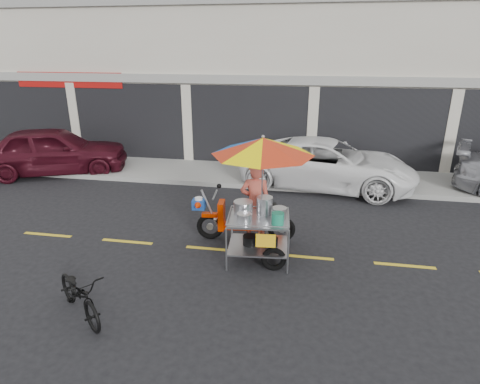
% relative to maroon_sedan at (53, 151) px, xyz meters
% --- Properties ---
extents(ground, '(90.00, 90.00, 0.00)m').
position_rel_maroon_sedan_xyz_m(ground, '(8.68, -4.44, -0.82)').
color(ground, black).
extents(sidewalk, '(45.00, 3.00, 0.15)m').
position_rel_maroon_sedan_xyz_m(sidewalk, '(8.68, 1.06, -0.74)').
color(sidewalk, gray).
rests_on(sidewalk, ground).
extents(shophouse_block, '(36.00, 8.11, 10.40)m').
position_rel_maroon_sedan_xyz_m(shophouse_block, '(11.50, 6.15, 3.42)').
color(shophouse_block, beige).
rests_on(shophouse_block, ground).
extents(centerline, '(42.00, 0.10, 0.01)m').
position_rel_maroon_sedan_xyz_m(centerline, '(8.68, -4.44, -0.82)').
color(centerline, gold).
rests_on(centerline, ground).
extents(maroon_sedan, '(5.18, 3.57, 1.64)m').
position_rel_maroon_sedan_xyz_m(maroon_sedan, '(0.00, 0.00, 0.00)').
color(maroon_sedan, '#3D0C17').
rests_on(maroon_sedan, ground).
extents(white_pickup, '(5.67, 3.26, 1.49)m').
position_rel_maroon_sedan_xyz_m(white_pickup, '(9.22, 0.26, -0.08)').
color(white_pickup, white).
rests_on(white_pickup, ground).
extents(near_bicycle, '(1.57, 1.40, 0.82)m').
position_rel_maroon_sedan_xyz_m(near_bicycle, '(5.11, -7.04, -0.41)').
color(near_bicycle, black).
rests_on(near_bicycle, ground).
extents(food_vendor_rig, '(2.73, 2.17, 2.62)m').
position_rel_maroon_sedan_xyz_m(food_vendor_rig, '(7.65, -4.35, 0.82)').
color(food_vendor_rig, black).
rests_on(food_vendor_rig, ground).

